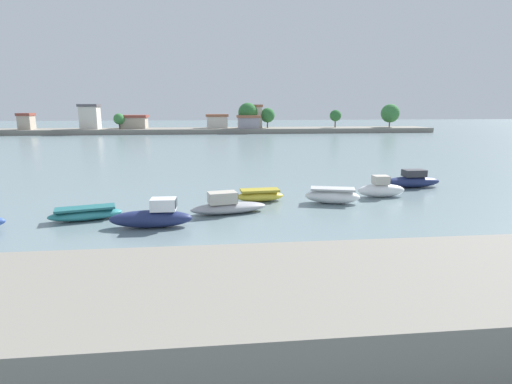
{
  "coord_description": "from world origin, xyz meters",
  "views": [
    {
      "loc": [
        -0.9,
        -17.97,
        7.5
      ],
      "look_at": [
        2.34,
        11.83,
        1.11
      ],
      "focal_mm": 28.44,
      "sensor_mm": 36.0,
      "label": 1
    }
  ],
  "objects_px": {
    "moored_boat_3": "(228,206)",
    "moored_boat_5": "(332,196)",
    "moored_boat_4": "(260,195)",
    "moored_boat_1": "(86,214)",
    "moored_boat_2": "(153,217)",
    "moored_boat_7": "(412,181)",
    "moored_boat_6": "(381,189)"
  },
  "relations": [
    {
      "from": "moored_boat_3",
      "to": "moored_boat_5",
      "type": "bearing_deg",
      "value": 3.54
    },
    {
      "from": "moored_boat_4",
      "to": "moored_boat_1",
      "type": "bearing_deg",
      "value": -165.03
    },
    {
      "from": "moored_boat_4",
      "to": "moored_boat_5",
      "type": "relative_size",
      "value": 0.87
    },
    {
      "from": "moored_boat_4",
      "to": "moored_boat_5",
      "type": "xyz_separation_m",
      "value": [
        5.58,
        -1.32,
        0.13
      ]
    },
    {
      "from": "moored_boat_5",
      "to": "moored_boat_3",
      "type": "bearing_deg",
      "value": -150.17
    },
    {
      "from": "moored_boat_2",
      "to": "moored_boat_7",
      "type": "distance_m",
      "value": 24.75
    },
    {
      "from": "moored_boat_3",
      "to": "moored_boat_5",
      "type": "relative_size",
      "value": 1.26
    },
    {
      "from": "moored_boat_2",
      "to": "moored_boat_6",
      "type": "relative_size",
      "value": 1.28
    },
    {
      "from": "moored_boat_1",
      "to": "moored_boat_5",
      "type": "relative_size",
      "value": 1.09
    },
    {
      "from": "moored_boat_1",
      "to": "moored_boat_3",
      "type": "xyz_separation_m",
      "value": [
        9.52,
        0.68,
        0.14
      ]
    },
    {
      "from": "moored_boat_6",
      "to": "moored_boat_3",
      "type": "bearing_deg",
      "value": -161.75
    },
    {
      "from": "moored_boat_6",
      "to": "moored_boat_7",
      "type": "relative_size",
      "value": 0.75
    },
    {
      "from": "moored_boat_2",
      "to": "moored_boat_4",
      "type": "bearing_deg",
      "value": 41.7
    },
    {
      "from": "moored_boat_4",
      "to": "moored_boat_6",
      "type": "bearing_deg",
      "value": -1.24
    },
    {
      "from": "moored_boat_1",
      "to": "moored_boat_4",
      "type": "xyz_separation_m",
      "value": [
        12.24,
        4.16,
        0.04
      ]
    },
    {
      "from": "moored_boat_3",
      "to": "moored_boat_5",
      "type": "height_order",
      "value": "moored_boat_3"
    },
    {
      "from": "moored_boat_5",
      "to": "moored_boat_7",
      "type": "xyz_separation_m",
      "value": [
        9.33,
        5.43,
        0.04
      ]
    },
    {
      "from": "moored_boat_4",
      "to": "moored_boat_6",
      "type": "height_order",
      "value": "moored_boat_6"
    },
    {
      "from": "moored_boat_1",
      "to": "moored_boat_7",
      "type": "distance_m",
      "value": 28.38
    },
    {
      "from": "moored_boat_2",
      "to": "moored_boat_7",
      "type": "bearing_deg",
      "value": 26.53
    },
    {
      "from": "moored_boat_2",
      "to": "moored_boat_6",
      "type": "bearing_deg",
      "value": 22.46
    },
    {
      "from": "moored_boat_5",
      "to": "moored_boat_4",
      "type": "bearing_deg",
      "value": -178.1
    },
    {
      "from": "moored_boat_1",
      "to": "moored_boat_3",
      "type": "distance_m",
      "value": 9.54
    },
    {
      "from": "moored_boat_7",
      "to": "moored_boat_3",
      "type": "bearing_deg",
      "value": -157.81
    },
    {
      "from": "moored_boat_1",
      "to": "moored_boat_2",
      "type": "relative_size",
      "value": 0.95
    },
    {
      "from": "moored_boat_1",
      "to": "moored_boat_6",
      "type": "xyz_separation_m",
      "value": [
        22.53,
        4.62,
        0.26
      ]
    },
    {
      "from": "moored_boat_5",
      "to": "moored_boat_7",
      "type": "bearing_deg",
      "value": 45.43
    },
    {
      "from": "moored_boat_5",
      "to": "moored_boat_6",
      "type": "height_order",
      "value": "moored_boat_6"
    },
    {
      "from": "moored_boat_2",
      "to": "moored_boat_4",
      "type": "height_order",
      "value": "moored_boat_2"
    },
    {
      "from": "moored_boat_2",
      "to": "moored_boat_5",
      "type": "relative_size",
      "value": 1.15
    },
    {
      "from": "moored_boat_4",
      "to": "moored_boat_7",
      "type": "height_order",
      "value": "moored_boat_7"
    },
    {
      "from": "moored_boat_1",
      "to": "moored_boat_5",
      "type": "bearing_deg",
      "value": -6.02
    }
  ]
}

